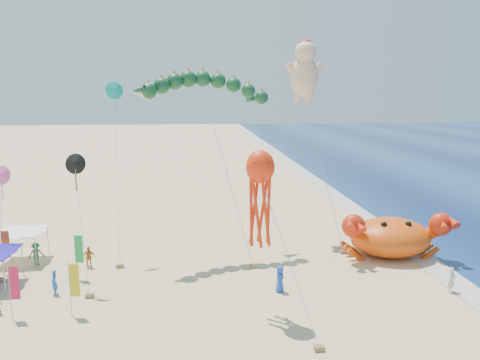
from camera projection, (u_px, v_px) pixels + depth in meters
name	position (u px, v px, depth m)	size (l,w,h in m)	color
ground	(273.00, 280.00, 31.29)	(320.00, 320.00, 0.00)	#D1B784
foam_strip	(443.00, 274.00, 32.43)	(320.00, 320.00, 0.00)	silver
crab_inflatable	(391.00, 236.00, 35.67)	(8.33, 5.28, 3.65)	#D9480B
dragon_kite	(204.00, 91.00, 34.76)	(10.57, 6.87, 13.63)	#113E21
cherub_kite	(305.00, 69.00, 38.63)	(3.63, 6.24, 16.67)	#FFC99B
octopus_kite	(260.00, 191.00, 25.54)	(3.39, 5.31, 9.31)	#F82E0D
canopy_white	(20.00, 229.00, 34.51)	(3.47, 3.47, 2.71)	gray
feather_flags	(43.00, 264.00, 28.72)	(6.85, 7.07, 3.20)	gray
beachgoers	(95.00, 270.00, 30.80)	(31.51, 8.47, 1.72)	silver
small_kites	(65.00, 155.00, 31.67)	(8.80, 9.61, 13.21)	#E34B9B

